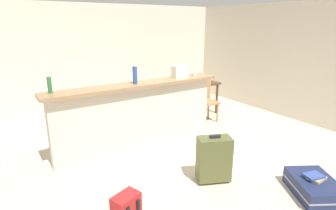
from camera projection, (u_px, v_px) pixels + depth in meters
ground_plane at (180, 150)px, 4.71m from camera, size 13.00×13.00×0.05m
wall_back at (109, 57)px, 6.79m from camera, size 6.60×0.10×2.50m
wall_right at (284, 61)px, 6.18m from camera, size 0.10×6.00×2.50m
partition_half_wall at (138, 118)px, 4.58m from camera, size 2.80×0.20×1.09m
bar_countertop at (137, 85)px, 4.42m from camera, size 2.96×0.40×0.05m
bottle_green at (50, 85)px, 3.78m from camera, size 0.06×0.06×0.22m
bottle_blue at (135, 75)px, 4.34m from camera, size 0.07×0.07×0.28m
bottle_white at (195, 70)px, 5.03m from camera, size 0.06×0.06×0.21m
grocery_bag at (180, 71)px, 4.83m from camera, size 0.26×0.18×0.22m
dining_table at (192, 86)px, 6.40m from camera, size 1.10×0.80×0.74m
dining_chair_near_partition at (205, 97)px, 5.96m from camera, size 0.43×0.43×0.93m
suitcase_flat_navy at (314, 187)px, 3.43m from camera, size 0.78×0.88×0.22m
suitcase_upright_olive at (214, 159)px, 3.68m from camera, size 0.50×0.40×0.67m
book_stack at (315, 177)px, 3.39m from camera, size 0.27×0.22×0.06m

